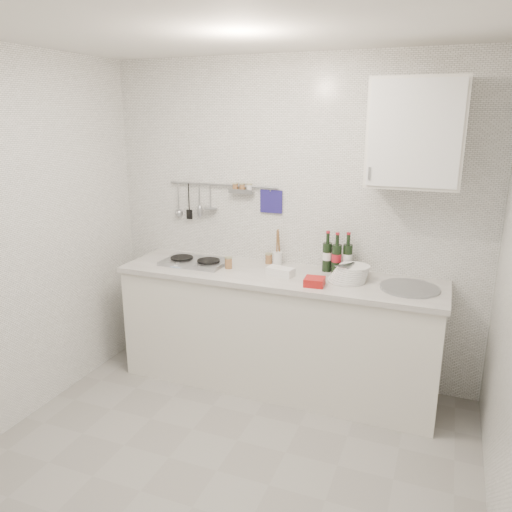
{
  "coord_description": "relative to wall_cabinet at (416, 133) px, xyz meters",
  "views": [
    {
      "loc": [
        1.14,
        -2.28,
        2.07
      ],
      "look_at": [
        -0.1,
        0.9,
        1.1
      ],
      "focal_mm": 35.0,
      "sensor_mm": 36.0,
      "label": 1
    }
  ],
  "objects": [
    {
      "name": "jar_b",
      "position": [
        -0.3,
        0.06,
        -0.99
      ],
      "size": [
        0.07,
        0.07,
        0.08
      ],
      "rotation": [
        0.0,
        0.0,
        -0.11
      ],
      "color": "#8C5E38",
      "rests_on": "counter"
    },
    {
      "name": "jar_a",
      "position": [
        -1.05,
        0.1,
        -0.99
      ],
      "size": [
        0.06,
        0.06,
        0.08
      ],
      "rotation": [
        0.0,
        0.0,
        0.32
      ],
      "color": "#8C5E38",
      "rests_on": "counter"
    },
    {
      "name": "butter_dish",
      "position": [
        -0.87,
        -0.16,
        -1.0
      ],
      "size": [
        0.21,
        0.13,
        0.06
      ],
      "primitive_type": "cube",
      "rotation": [
        0.0,
        0.0,
        -0.17
      ],
      "color": "white",
      "rests_on": "counter"
    },
    {
      "name": "plate_stack_hob",
      "position": [
        -1.69,
        -0.15,
        -1.02
      ],
      "size": [
        0.28,
        0.28,
        0.02
      ],
      "rotation": [
        0.0,
        0.0,
        -0.08
      ],
      "color": "#5484BF",
      "rests_on": "counter"
    },
    {
      "name": "utensil_crock",
      "position": [
        -0.98,
        0.09,
        -0.96
      ],
      "size": [
        0.07,
        0.07,
        0.29
      ],
      "rotation": [
        0.0,
        0.0,
        -0.09
      ],
      "color": "white",
      "rests_on": "counter"
    },
    {
      "name": "jar_c",
      "position": [
        -0.41,
        -0.04,
        -0.98
      ],
      "size": [
        0.07,
        0.07,
        0.09
      ],
      "rotation": [
        0.0,
        0.0,
        -0.23
      ],
      "color": "#8C5E38",
      "rests_on": "counter"
    },
    {
      "name": "ceiling",
      "position": [
        -0.9,
        -1.22,
        0.55
      ],
      "size": [
        3.0,
        3.0,
        0.0
      ],
      "primitive_type": "plane",
      "rotation": [
        3.14,
        0.0,
        0.0
      ],
      "color": "silver",
      "rests_on": "back_wall"
    },
    {
      "name": "wall_left",
      "position": [
        -2.4,
        -1.22,
        -0.7
      ],
      "size": [
        0.02,
        2.8,
        2.5
      ],
      "primitive_type": "cube",
      "color": "silver",
      "rests_on": "floor"
    },
    {
      "name": "strawberry_punnet",
      "position": [
        -0.57,
        -0.29,
        -1.0
      ],
      "size": [
        0.15,
        0.15,
        0.06
      ],
      "primitive_type": "cube",
      "rotation": [
        0.0,
        0.0,
        0.08
      ],
      "color": "red",
      "rests_on": "counter"
    },
    {
      "name": "jar_d",
      "position": [
        -1.3,
        -0.13,
        -0.98
      ],
      "size": [
        0.06,
        0.06,
        0.09
      ],
      "rotation": [
        0.0,
        0.0,
        0.12
      ],
      "color": "#8C5E38",
      "rests_on": "counter"
    },
    {
      "name": "counter",
      "position": [
        -0.89,
        -0.12,
        -1.52
      ],
      "size": [
        2.44,
        0.64,
        0.96
      ],
      "color": "silver",
      "rests_on": "floor"
    },
    {
      "name": "plate_stack_sink",
      "position": [
        -0.36,
        -0.1,
        -0.98
      ],
      "size": [
        0.29,
        0.27,
        0.12
      ],
      "rotation": [
        0.0,
        0.0,
        -0.42
      ],
      "color": "white",
      "rests_on": "counter"
    },
    {
      "name": "back_wall",
      "position": [
        -0.9,
        0.18,
        -0.7
      ],
      "size": [
        3.0,
        0.02,
        2.5
      ],
      "primitive_type": "cube",
      "color": "silver",
      "rests_on": "floor"
    },
    {
      "name": "wine_bottles",
      "position": [
        -0.5,
        0.07,
        -0.87
      ],
      "size": [
        0.23,
        0.1,
        0.31
      ],
      "rotation": [
        0.0,
        0.0,
        0.04
      ],
      "color": "black",
      "rests_on": "counter"
    },
    {
      "name": "wall_cabinet",
      "position": [
        0.0,
        0.0,
        0.0
      ],
      "size": [
        0.6,
        0.38,
        0.7
      ],
      "color": "silver",
      "rests_on": "back_wall"
    },
    {
      "name": "wall_rail",
      "position": [
        -1.5,
        0.15,
        -0.52
      ],
      "size": [
        0.98,
        0.09,
        0.34
      ],
      "color": "#93969B",
      "rests_on": "back_wall"
    },
    {
      "name": "floor",
      "position": [
        -0.9,
        -1.22,
        -1.95
      ],
      "size": [
        3.0,
        3.0,
        0.0
      ],
      "primitive_type": "plane",
      "color": "gray",
      "rests_on": "ground"
    }
  ]
}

